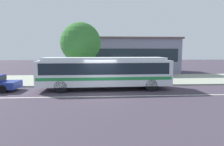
# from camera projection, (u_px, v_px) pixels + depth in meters

# --- Properties ---
(ground_plane) EXTENTS (120.00, 120.00, 0.00)m
(ground_plane) POSITION_uv_depth(u_px,v_px,m) (101.00, 94.00, 14.20)
(ground_plane) COLOR #3D3541
(sidewalk_slab) EXTENTS (60.00, 8.00, 0.12)m
(sidewalk_slab) POSITION_uv_depth(u_px,v_px,m) (100.00, 79.00, 21.25)
(sidewalk_slab) COLOR #969B8A
(sidewalk_slab) RESTS_ON ground_plane
(lane_stripe_center) EXTENTS (56.00, 0.16, 0.01)m
(lane_stripe_center) POSITION_uv_depth(u_px,v_px,m) (101.00, 96.00, 13.40)
(lane_stripe_center) COLOR silver
(lane_stripe_center) RESTS_ON ground_plane
(transit_bus) EXTENTS (10.83, 2.81, 2.69)m
(transit_bus) POSITION_uv_depth(u_px,v_px,m) (105.00, 71.00, 15.80)
(transit_bus) COLOR silver
(transit_bus) RESTS_ON ground_plane
(pedestrian_waiting_near_sign) EXTENTS (0.41, 0.41, 1.70)m
(pedestrian_waiting_near_sign) POSITION_uv_depth(u_px,v_px,m) (136.00, 73.00, 18.52)
(pedestrian_waiting_near_sign) COLOR #262D46
(pedestrian_waiting_near_sign) RESTS_ON sidewalk_slab
(pedestrian_walking_along_curb) EXTENTS (0.44, 0.44, 1.75)m
(pedestrian_walking_along_curb) POSITION_uv_depth(u_px,v_px,m) (93.00, 72.00, 18.45)
(pedestrian_walking_along_curb) COLOR navy
(pedestrian_walking_along_curb) RESTS_ON sidewalk_slab
(pedestrian_standing_by_tree) EXTENTS (0.43, 0.43, 1.67)m
(pedestrian_standing_by_tree) POSITION_uv_depth(u_px,v_px,m) (101.00, 73.00, 18.65)
(pedestrian_standing_by_tree) COLOR #313736
(pedestrian_standing_by_tree) RESTS_ON sidewalk_slab
(street_tree_near_stop) EXTENTS (4.30, 4.30, 6.15)m
(street_tree_near_stop) POSITION_uv_depth(u_px,v_px,m) (81.00, 43.00, 20.14)
(street_tree_near_stop) COLOR brown
(street_tree_near_stop) RESTS_ON sidewalk_slab
(station_building) EXTENTS (14.47, 8.23, 5.13)m
(station_building) POSITION_uv_depth(u_px,v_px,m) (126.00, 56.00, 29.01)
(station_building) COLOR slate
(station_building) RESTS_ON ground_plane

